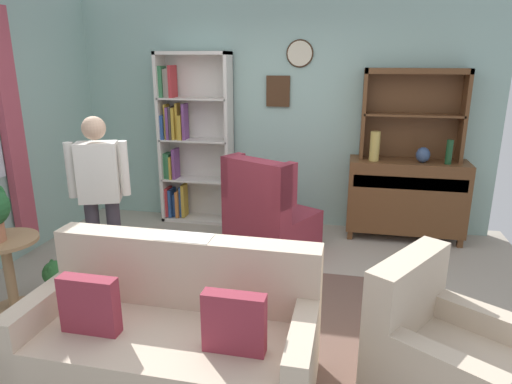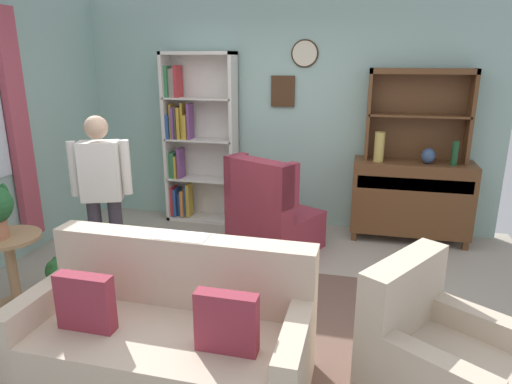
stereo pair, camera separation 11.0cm
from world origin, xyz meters
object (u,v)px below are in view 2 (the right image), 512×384
wingback_chair (271,218)px  plant_stand (11,264)px  bookshelf (194,141)px  coffee_table (221,266)px  sideboard (411,197)px  book_stack (208,250)px  person_reading (102,190)px  bottle_wine (455,153)px  armchair_floral (437,363)px  vase_tall (379,147)px  potted_plant_small (58,272)px  vase_round (428,156)px  couch_floral (168,337)px  sideboard_hutch (419,102)px

wingback_chair → plant_stand: bearing=-138.6°
bookshelf → coffee_table: size_ratio=2.62×
sideboard → book_stack: (-1.77, -1.86, -0.04)m
plant_stand → person_reading: bearing=45.5°
bottle_wine → armchair_floral: (-0.44, -2.62, -0.76)m
bookshelf → person_reading: 1.87m
vase_tall → armchair_floral: 2.76m
sideboard → coffee_table: 2.51m
sideboard → book_stack: 2.57m
bookshelf → potted_plant_small: bookshelf is taller
vase_round → potted_plant_small: 3.90m
wingback_chair → bottle_wine: bearing=18.3°
sideboard → couch_floral: (-1.69, -2.88, -0.20)m
coffee_table → book_stack: 0.17m
wingback_chair → book_stack: 1.20m
armchair_floral → person_reading: bearing=161.2°
sideboard_hutch → wingback_chair: sideboard_hutch is taller
couch_floral → bottle_wine: bearing=53.3°
sideboard → wingback_chair: bearing=-154.4°
coffee_table → bottle_wine: bearing=41.2°
vase_tall → plant_stand: 3.76m
vase_tall → plant_stand: bearing=-142.4°
bottle_wine → book_stack: (-2.16, -1.77, -0.58)m
person_reading → coffee_table: person_reading is taller
vase_round → potted_plant_small: bearing=-149.4°
vase_tall → potted_plant_small: (-2.76, -1.93, -0.90)m
wingback_chair → coffee_table: size_ratio=1.34×
vase_round → armchair_floral: bearing=-93.9°
bookshelf → couch_floral: 3.19m
sideboard_hutch → wingback_chair: (-1.48, -0.82, -1.18)m
vase_tall → book_stack: 2.34m
bookshelf → person_reading: size_ratio=1.35×
armchair_floral → wingback_chair: bearing=125.5°
plant_stand → potted_plant_small: (0.17, 0.33, -0.21)m
armchair_floral → wingback_chair: wingback_chair is taller
person_reading → wingback_chair: bearing=39.6°
vase_round → bottle_wine: size_ratio=0.64×
vase_tall → bottle_wine: 0.78m
bottle_wine → wingback_chair: 2.08m
wingback_chair → potted_plant_small: bearing=-142.1°
bookshelf → vase_tall: bearing=-4.2°
couch_floral → book_stack: (-0.09, 1.02, 0.16)m
potted_plant_small → book_stack: 1.41m
person_reading → sideboard_hutch: bearing=34.2°
vase_tall → coffee_table: vase_tall is taller
couch_floral → vase_round: bearing=57.1°
couch_floral → book_stack: 1.03m
potted_plant_small → bottle_wine: bearing=28.5°
bottle_wine → coffee_table: (-2.05, -1.79, -0.70)m
vase_tall → couch_floral: 3.18m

